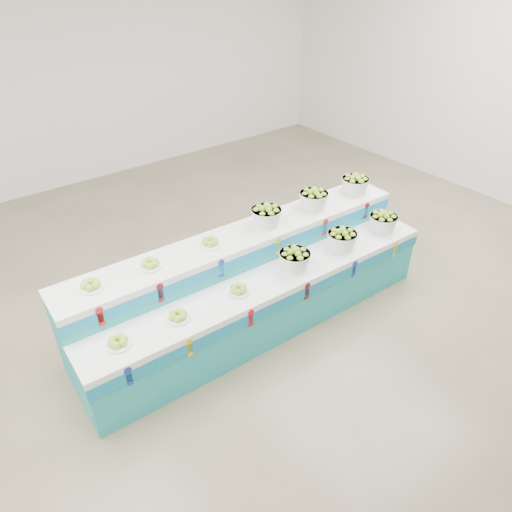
{
  "coord_description": "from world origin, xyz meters",
  "views": [
    {
      "loc": [
        -2.68,
        -3.24,
        3.66
      ],
      "look_at": [
        -0.13,
        0.05,
        0.87
      ],
      "focal_mm": 32.87,
      "sensor_mm": 36.0,
      "label": 1
    }
  ],
  "objects_px": {
    "display_stand": "(256,283)",
    "basket_upper_right": "(355,184)",
    "basket_lower_left": "(295,259)",
    "plate_upper_mid": "(150,263)"
  },
  "relations": [
    {
      "from": "display_stand",
      "to": "plate_upper_mid",
      "type": "bearing_deg",
      "value": 166.61
    },
    {
      "from": "display_stand",
      "to": "basket_upper_right",
      "type": "relative_size",
      "value": 12.19
    },
    {
      "from": "display_stand",
      "to": "plate_upper_mid",
      "type": "xyz_separation_m",
      "value": [
        -1.08,
        0.3,
        0.56
      ]
    },
    {
      "from": "basket_lower_left",
      "to": "plate_upper_mid",
      "type": "xyz_separation_m",
      "value": [
        -1.39,
        0.57,
        0.22
      ]
    },
    {
      "from": "basket_lower_left",
      "to": "basket_upper_right",
      "type": "distance_m",
      "value": 1.51
    },
    {
      "from": "display_stand",
      "to": "plate_upper_mid",
      "type": "height_order",
      "value": "plate_upper_mid"
    },
    {
      "from": "display_stand",
      "to": "basket_upper_right",
      "type": "height_order",
      "value": "basket_upper_right"
    },
    {
      "from": "basket_upper_right",
      "to": "basket_lower_left",
      "type": "bearing_deg",
      "value": -161.68
    },
    {
      "from": "basket_upper_right",
      "to": "display_stand",
      "type": "bearing_deg",
      "value": -173.49
    },
    {
      "from": "display_stand",
      "to": "basket_upper_right",
      "type": "xyz_separation_m",
      "value": [
        1.72,
        0.2,
        0.63
      ]
    }
  ]
}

